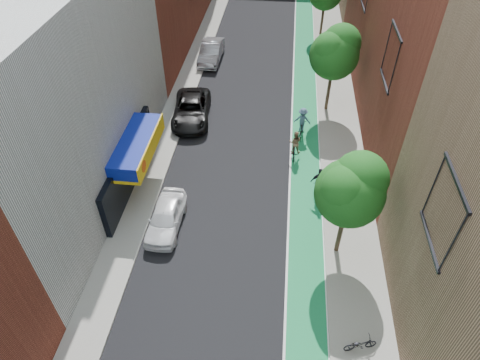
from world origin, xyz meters
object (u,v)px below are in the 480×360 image
(parked_car_silver, at_px, (211,52))
(cyclist_lane_near, at_px, (295,147))
(cyclist_lane_mid, at_px, (319,186))
(parked_car_black, at_px, (191,110))
(cyclist_lane_far, at_px, (302,123))
(parked_car_white, at_px, (166,217))

(parked_car_silver, xyz_separation_m, cyclist_lane_near, (7.80, -13.42, 0.03))
(cyclist_lane_mid, bearing_deg, cyclist_lane_near, -75.78)
(parked_car_black, height_order, cyclist_lane_mid, cyclist_lane_mid)
(parked_car_black, relative_size, cyclist_lane_far, 2.64)
(parked_car_white, height_order, cyclist_lane_near, cyclist_lane_near)
(cyclist_lane_near, height_order, cyclist_lane_mid, cyclist_lane_mid)
(cyclist_lane_near, relative_size, cyclist_lane_mid, 0.95)
(parked_car_white, relative_size, cyclist_lane_near, 2.12)
(parked_car_black, xyz_separation_m, cyclist_lane_mid, (9.27, -7.53, 0.08))
(parked_car_white, xyz_separation_m, cyclist_lane_mid, (8.61, 3.35, 0.14))
(parked_car_white, relative_size, parked_car_silver, 0.85)
(parked_car_black, xyz_separation_m, cyclist_lane_far, (8.25, -1.15, 0.18))
(cyclist_lane_near, bearing_deg, parked_car_white, 46.38)
(parked_car_white, bearing_deg, parked_car_silver, 92.41)
(parked_car_silver, distance_m, cyclist_lane_far, 13.60)
(parked_car_white, distance_m, parked_car_black, 10.91)
(cyclist_lane_near, bearing_deg, parked_car_black, -24.60)
(cyclist_lane_near, xyz_separation_m, cyclist_lane_far, (0.49, 2.64, 0.12))
(parked_car_white, distance_m, cyclist_lane_near, 10.04)
(parked_car_white, relative_size, cyclist_lane_far, 1.98)
(parked_car_white, xyz_separation_m, parked_car_black, (-0.66, 10.89, 0.06))
(cyclist_lane_near, xyz_separation_m, cyclist_lane_mid, (1.50, -3.74, 0.01))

